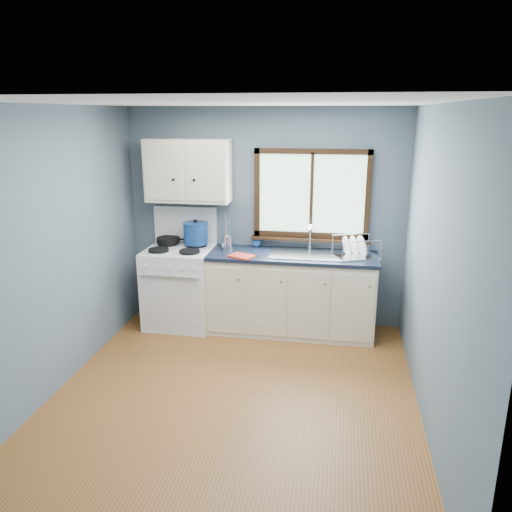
% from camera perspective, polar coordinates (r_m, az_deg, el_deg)
% --- Properties ---
extents(floor, '(3.20, 3.60, 0.02)m').
position_cam_1_polar(floor, '(4.61, -2.59, -15.89)').
color(floor, brown).
rests_on(floor, ground).
extents(ceiling, '(3.20, 3.60, 0.02)m').
position_cam_1_polar(ceiling, '(3.91, -3.07, 17.25)').
color(ceiling, white).
rests_on(ceiling, wall_back).
extents(wall_back, '(3.20, 0.02, 2.50)m').
position_cam_1_polar(wall_back, '(5.81, 1.02, 4.36)').
color(wall_back, slate).
rests_on(wall_back, ground).
extents(wall_front, '(3.20, 0.02, 2.50)m').
position_cam_1_polar(wall_front, '(2.48, -12.03, -12.66)').
color(wall_front, slate).
rests_on(wall_front, ground).
extents(wall_left, '(0.02, 3.60, 2.50)m').
position_cam_1_polar(wall_left, '(4.69, -22.39, 0.29)').
color(wall_left, slate).
rests_on(wall_left, ground).
extents(wall_right, '(0.02, 3.60, 2.50)m').
position_cam_1_polar(wall_right, '(4.07, 19.96, -1.76)').
color(wall_right, slate).
rests_on(wall_right, ground).
extents(gas_range, '(0.76, 0.69, 1.36)m').
position_cam_1_polar(gas_range, '(5.91, -8.67, -3.22)').
color(gas_range, white).
rests_on(gas_range, floor).
extents(base_cabinets, '(1.85, 0.60, 0.88)m').
position_cam_1_polar(base_cabinets, '(5.70, 4.04, -4.71)').
color(base_cabinets, beige).
rests_on(base_cabinets, floor).
extents(countertop, '(1.89, 0.64, 0.04)m').
position_cam_1_polar(countertop, '(5.54, 4.13, 0.02)').
color(countertop, black).
rests_on(countertop, base_cabinets).
extents(sink, '(0.84, 0.46, 0.44)m').
position_cam_1_polar(sink, '(5.54, 5.98, -0.47)').
color(sink, silver).
rests_on(sink, countertop).
extents(window, '(1.36, 0.10, 1.03)m').
position_cam_1_polar(window, '(5.68, 6.35, 6.31)').
color(window, '#9EC6A8').
rests_on(window, wall_back).
extents(upper_cabinets, '(0.95, 0.35, 0.70)m').
position_cam_1_polar(upper_cabinets, '(5.74, -7.78, 9.63)').
color(upper_cabinets, beige).
rests_on(upper_cabinets, wall_back).
extents(skillet, '(0.44, 0.34, 0.05)m').
position_cam_1_polar(skillet, '(5.97, -9.98, 1.84)').
color(skillet, black).
rests_on(skillet, gas_range).
extents(stockpot, '(0.38, 0.38, 0.29)m').
position_cam_1_polar(stockpot, '(5.83, -6.90, 2.65)').
color(stockpot, navy).
rests_on(stockpot, gas_range).
extents(utensil_crock, '(0.13, 0.13, 0.41)m').
position_cam_1_polar(utensil_crock, '(5.72, -3.32, 1.62)').
color(utensil_crock, silver).
rests_on(utensil_crock, countertop).
extents(thermos, '(0.07, 0.07, 0.29)m').
position_cam_1_polar(thermos, '(5.69, -3.56, 2.17)').
color(thermos, silver).
rests_on(thermos, countertop).
extents(soap_bottle, '(0.10, 0.10, 0.24)m').
position_cam_1_polar(soap_bottle, '(5.79, -0.01, 2.17)').
color(soap_bottle, '#2458AC').
rests_on(soap_bottle, countertop).
extents(dish_towel, '(0.31, 0.28, 0.02)m').
position_cam_1_polar(dish_towel, '(5.42, -1.65, -0.01)').
color(dish_towel, red).
rests_on(dish_towel, countertop).
extents(dish_rack, '(0.54, 0.48, 0.23)m').
position_cam_1_polar(dish_rack, '(5.51, 11.26, 0.53)').
color(dish_rack, silver).
rests_on(dish_rack, countertop).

